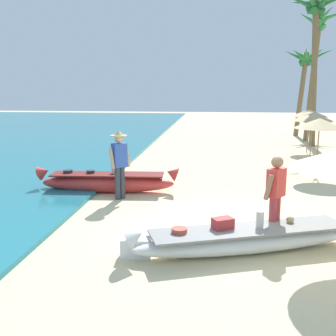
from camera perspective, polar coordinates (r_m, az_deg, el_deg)
name	(u,v)px	position (r m, az deg, el deg)	size (l,w,h in m)	color
ground_plane	(229,231)	(8.41, 8.66, -8.77)	(80.00, 80.00, 0.00)	beige
boat_white_foreground	(249,238)	(7.40, 11.34, -9.68)	(4.40, 2.12, 0.73)	white
boat_red_midground	(107,182)	(11.33, -8.53, -1.95)	(3.99, 0.90, 0.79)	red
person_vendor_hatted	(119,160)	(10.45, -6.87, 1.15)	(0.53, 0.53, 1.79)	#333842
person_tourist_customer	(275,194)	(7.74, 14.91, -3.57)	(0.47, 0.55, 1.64)	#B2383D
parasol_row_0	(320,123)	(13.68, 20.59, 5.91)	(1.60, 1.60, 1.91)	#8E6B47
parasol_row_1	(313,117)	(16.63, 19.72, 6.80)	(1.60, 1.60, 1.91)	#8E6B47
parasol_row_2	(309,113)	(19.03, 19.28, 7.32)	(1.60, 1.60, 1.91)	#8E6B47
palm_tree_leaning_seaward	(315,22)	(21.27, 20.05, 18.76)	(3.08, 2.76, 7.24)	brown
palm_tree_mid_cluster	(318,37)	(23.17, 20.38, 16.87)	(2.49, 2.57, 6.86)	brown
palm_tree_far_behind	(306,64)	(25.56, 18.86, 13.72)	(2.84, 2.68, 5.17)	brown
cooler_box	(136,247)	(7.11, -4.52, -11.04)	(0.51, 0.32, 0.33)	silver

